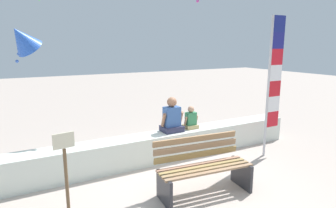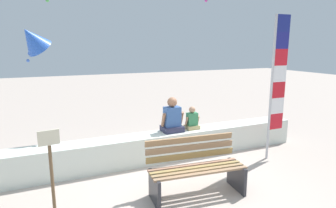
{
  "view_description": "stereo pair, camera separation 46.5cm",
  "coord_description": "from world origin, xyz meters",
  "px_view_note": "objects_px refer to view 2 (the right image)",
  "views": [
    {
      "loc": [
        -2.38,
        -3.72,
        2.33
      ],
      "look_at": [
        0.34,
        1.33,
        1.16
      ],
      "focal_mm": 30.8,
      "sensor_mm": 36.0,
      "label": 1
    },
    {
      "loc": [
        -1.96,
        -3.92,
        2.33
      ],
      "look_at": [
        0.34,
        1.33,
        1.16
      ],
      "focal_mm": 30.8,
      "sensor_mm": 36.0,
      "label": 2
    }
  ],
  "objects_px": {
    "person_adult": "(172,118)",
    "sign_post": "(52,176)",
    "person_child": "(192,120)",
    "flag_banner": "(277,80)",
    "park_bench": "(196,169)",
    "kite_blue": "(32,39)"
  },
  "relations": [
    {
      "from": "person_child",
      "to": "flag_banner",
      "type": "bearing_deg",
      "value": -31.53
    },
    {
      "from": "person_adult",
      "to": "person_child",
      "type": "relative_size",
      "value": 1.48
    },
    {
      "from": "park_bench",
      "to": "person_adult",
      "type": "distance_m",
      "value": 1.65
    },
    {
      "from": "person_adult",
      "to": "kite_blue",
      "type": "xyz_separation_m",
      "value": [
        -2.56,
        2.72,
        1.64
      ]
    },
    {
      "from": "person_adult",
      "to": "flag_banner",
      "type": "xyz_separation_m",
      "value": [
        1.9,
        -0.88,
        0.81
      ]
    },
    {
      "from": "flag_banner",
      "to": "park_bench",
      "type": "bearing_deg",
      "value": -162.73
    },
    {
      "from": "kite_blue",
      "to": "sign_post",
      "type": "height_order",
      "value": "kite_blue"
    },
    {
      "from": "person_child",
      "to": "kite_blue",
      "type": "distance_m",
      "value": 4.42
    },
    {
      "from": "person_child",
      "to": "sign_post",
      "type": "distance_m",
      "value": 3.39
    },
    {
      "from": "park_bench",
      "to": "kite_blue",
      "type": "xyz_separation_m",
      "value": [
        -2.25,
        4.29,
        2.08
      ]
    },
    {
      "from": "park_bench",
      "to": "sign_post",
      "type": "distance_m",
      "value": 2.14
    },
    {
      "from": "flag_banner",
      "to": "person_adult",
      "type": "bearing_deg",
      "value": 155.2
    },
    {
      "from": "person_child",
      "to": "flag_banner",
      "type": "xyz_separation_m",
      "value": [
        1.43,
        -0.88,
        0.9
      ]
    },
    {
      "from": "person_child",
      "to": "flag_banner",
      "type": "height_order",
      "value": "flag_banner"
    },
    {
      "from": "person_adult",
      "to": "flag_banner",
      "type": "bearing_deg",
      "value": -24.8
    },
    {
      "from": "person_adult",
      "to": "sign_post",
      "type": "height_order",
      "value": "sign_post"
    },
    {
      "from": "flag_banner",
      "to": "person_child",
      "type": "bearing_deg",
      "value": 148.47
    },
    {
      "from": "person_adult",
      "to": "person_child",
      "type": "bearing_deg",
      "value": 0.04
    },
    {
      "from": "sign_post",
      "to": "person_child",
      "type": "bearing_deg",
      "value": 32.11
    },
    {
      "from": "kite_blue",
      "to": "sign_post",
      "type": "bearing_deg",
      "value": -88.0
    },
    {
      "from": "park_bench",
      "to": "person_adult",
      "type": "xyz_separation_m",
      "value": [
        0.3,
        1.57,
        0.44
      ]
    },
    {
      "from": "sign_post",
      "to": "flag_banner",
      "type": "bearing_deg",
      "value": 12.06
    }
  ]
}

